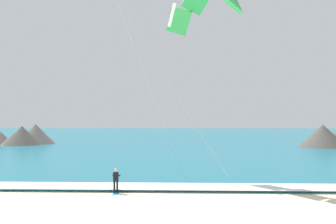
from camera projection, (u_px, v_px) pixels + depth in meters
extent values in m
cube|color=#146075|center=(166.00, 138.00, 87.91)|extent=(200.00, 120.00, 0.20)
cube|color=white|center=(132.00, 186.00, 28.95)|extent=(200.00, 2.76, 0.04)
ellipsoid|color=#239EC6|center=(116.00, 193.00, 27.39)|extent=(0.47, 1.41, 0.05)
cube|color=black|center=(116.00, 192.00, 27.64)|extent=(0.16, 0.06, 0.04)
cube|color=black|center=(115.00, 193.00, 27.14)|extent=(0.16, 0.06, 0.04)
cylinder|color=black|center=(114.00, 187.00, 27.39)|extent=(0.14, 0.14, 0.84)
cylinder|color=black|center=(117.00, 187.00, 27.38)|extent=(0.14, 0.14, 0.84)
cube|color=black|center=(116.00, 177.00, 27.39)|extent=(0.34, 0.21, 0.60)
sphere|color=tan|center=(116.00, 170.00, 27.39)|extent=(0.22, 0.22, 0.22)
cylinder|color=black|center=(114.00, 175.00, 27.56)|extent=(0.10, 0.51, 0.22)
cylinder|color=black|center=(119.00, 176.00, 27.54)|extent=(0.10, 0.51, 0.22)
cylinder|color=black|center=(117.00, 175.00, 27.77)|extent=(0.55, 0.05, 0.04)
cube|color=#3F3F42|center=(116.00, 180.00, 27.51)|extent=(0.12, 0.08, 0.10)
cube|color=green|center=(196.00, 1.00, 32.30)|extent=(2.38, 2.14, 1.88)
cube|color=green|center=(179.00, 21.00, 33.57)|extent=(2.18, 1.37, 2.30)
cube|color=white|center=(172.00, 15.00, 33.32)|extent=(0.77, 1.20, 1.79)
cylinder|color=#B2B2B7|center=(171.00, 88.00, 27.12)|extent=(7.54, 1.11, 11.84)
cylinder|color=#B2B2B7|center=(151.00, 91.00, 30.67)|extent=(4.22, 5.92, 11.84)
cone|color=#47423D|center=(323.00, 136.00, 63.67)|extent=(7.88, 7.88, 3.74)
cone|color=#47423D|center=(22.00, 136.00, 68.28)|extent=(6.87, 6.87, 3.35)
cone|color=#56514C|center=(22.00, 137.00, 69.05)|extent=(7.85, 7.85, 2.80)
cone|color=#56514C|center=(35.00, 134.00, 71.02)|extent=(7.10, 7.10, 3.62)
cone|color=#56514C|center=(1.00, 139.00, 68.71)|extent=(4.81, 4.81, 2.38)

